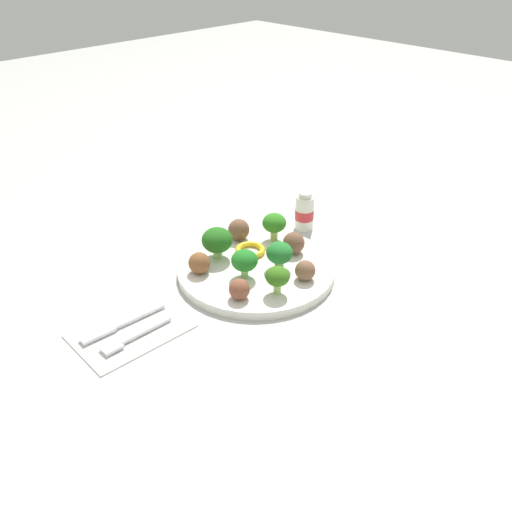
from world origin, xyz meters
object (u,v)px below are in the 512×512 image
broccoli_floret_near_rim (245,261)px  meatball_near_rim (294,243)px  meatball_back_right (199,263)px  yogurt_bottle (304,212)px  meatball_front_right (305,270)px  knife (120,324)px  broccoli_floret_mid_left (274,223)px  meatball_front_left (239,289)px  plate (256,269)px  pepper_ring_near_rim (250,250)px  broccoli_floret_front_right (279,253)px  broccoli_floret_center (278,277)px  fork (132,335)px  broccoli_floret_mid_right (217,240)px  meatball_mid_left (239,230)px  napkin (131,330)px

broccoli_floret_near_rim → meatball_near_rim: (-0.12, 0.00, -0.01)m
meatball_back_right → yogurt_bottle: yogurt_bottle is taller
meatball_front_right → knife: size_ratio=0.24×
broccoli_floret_mid_left → meatball_front_left: broccoli_floret_mid_left is taller
knife → plate: bearing=171.6°
plate → broccoli_floret_near_rim: broccoli_floret_near_rim is taller
broccoli_floret_mid_left → meatball_back_right: bearing=-4.2°
broccoli_floret_mid_left → meatball_front_right: broccoli_floret_mid_left is taller
broccoli_floret_mid_left → meatball_front_right: 0.15m
plate → meatball_front_left: meatball_front_left is taller
broccoli_floret_near_rim → yogurt_bottle: size_ratio=0.65×
knife → meatball_near_rim: bearing=170.9°
broccoli_floret_mid_left → yogurt_bottle: (-0.10, -0.01, -0.02)m
meatball_near_rim → meatball_front_right: bearing=54.4°
broccoli_floret_mid_left → pepper_ring_near_rim: size_ratio=0.98×
plate → pepper_ring_near_rim: 0.05m
broccoli_floret_front_right → broccoli_floret_center: size_ratio=1.04×
broccoli_floret_mid_left → broccoli_floret_near_rim: (0.13, 0.05, -0.00)m
broccoli_floret_front_right → meatball_back_right: bearing=-40.1°
meatball_front_right → fork: bearing=-17.6°
knife → fork: bearing=86.5°
meatball_front_left → knife: bearing=-27.5°
broccoli_floret_near_rim → meatball_back_right: 0.08m
meatball_near_rim → pepper_ring_near_rim: meatball_near_rim is taller
plate → meatball_front_right: meatball_front_right is taller
plate → broccoli_floret_mid_left: (-0.09, -0.04, 0.04)m
broccoli_floret_mid_right → meatball_mid_left: broccoli_floret_mid_right is taller
broccoli_floret_front_right → yogurt_bottle: size_ratio=0.64×
broccoli_floret_center → meatball_front_left: bearing=-32.2°
broccoli_floret_center → pepper_ring_near_rim: bearing=-115.5°
broccoli_floret_mid_right → broccoli_floret_near_rim: bearing=83.0°
broccoli_floret_near_rim → plate: bearing=-163.3°
broccoli_floret_mid_left → knife: (0.35, 0.00, -0.04)m
napkin → broccoli_floret_mid_right: bearing=-167.5°
meatball_mid_left → broccoli_floret_center: bearing=65.7°
broccoli_floret_mid_right → broccoli_floret_mid_left: bearing=166.8°
broccoli_floret_front_right → broccoli_floret_center: 0.08m
broccoli_floret_near_rim → pepper_ring_near_rim: bearing=-141.0°
meatball_back_right → fork: meatball_back_right is taller
meatball_front_left → meatball_front_right: size_ratio=0.98×
broccoli_floret_near_rim → meatball_mid_left: (-0.08, -0.10, -0.01)m
plate → knife: plate is taller
broccoli_floret_center → fork: bearing=-20.9°
fork → yogurt_bottle: size_ratio=1.51×
fork → broccoli_floret_center: bearing=159.1°
broccoli_floret_near_rim → meatball_front_right: 0.10m
broccoli_floret_near_rim → knife: broccoli_floret_near_rim is taller
meatball_mid_left → fork: meatball_mid_left is taller
meatball_front_left → meatball_mid_left: size_ratio=0.84×
meatball_mid_left → napkin: (0.30, 0.07, -0.03)m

